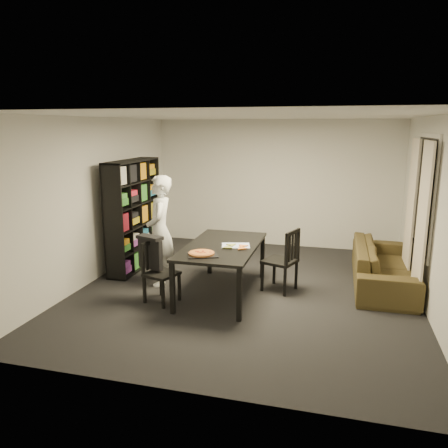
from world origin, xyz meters
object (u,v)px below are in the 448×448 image
(bookshelf, at_px, (134,215))
(person, at_px, (160,231))
(baking_tray, at_px, (203,255))
(pepperoni_pizza, at_px, (201,253))
(dining_table, at_px, (222,249))
(chair_right, at_px, (285,256))
(sofa, at_px, (383,265))
(chair_left, at_px, (157,267))

(bookshelf, bearing_deg, person, -40.66)
(baking_tray, relative_size, pepperoni_pizza, 1.14)
(dining_table, xyz_separation_m, person, (-1.06, 0.19, 0.17))
(chair_right, distance_m, sofa, 1.62)
(bookshelf, height_order, chair_right, bookshelf)
(dining_table, xyz_separation_m, baking_tray, (-0.12, -0.58, 0.07))
(bookshelf, bearing_deg, dining_table, -24.91)
(sofa, bearing_deg, bookshelf, 92.19)
(pepperoni_pizza, distance_m, sofa, 2.98)
(chair_right, xyz_separation_m, sofa, (1.46, 0.66, -0.22))
(bookshelf, xyz_separation_m, pepperoni_pizza, (1.69, -1.42, -0.17))
(person, bearing_deg, pepperoni_pizza, 31.42)
(dining_table, distance_m, baking_tray, 0.59)
(chair_right, distance_m, baking_tray, 1.39)
(pepperoni_pizza, bearing_deg, bookshelf, 139.98)
(dining_table, relative_size, pepperoni_pizza, 5.19)
(person, height_order, sofa, person)
(chair_left, xyz_separation_m, baking_tray, (0.71, -0.09, 0.26))
(chair_left, relative_size, chair_right, 0.91)
(dining_table, distance_m, person, 1.09)
(chair_right, height_order, baking_tray, chair_right)
(dining_table, height_order, pepperoni_pizza, pepperoni_pizza)
(person, relative_size, sofa, 0.78)
(dining_table, height_order, chair_left, chair_left)
(chair_right, distance_m, pepperoni_pizza, 1.40)
(pepperoni_pizza, bearing_deg, person, 140.53)
(chair_left, height_order, baking_tray, chair_left)
(dining_table, bearing_deg, chair_right, 21.52)
(pepperoni_pizza, xyz_separation_m, sofa, (2.48, 1.58, -0.46))
(person, height_order, baking_tray, person)
(bookshelf, relative_size, person, 1.10)
(bookshelf, bearing_deg, pepperoni_pizza, -40.02)
(chair_right, bearing_deg, dining_table, -48.71)
(pepperoni_pizza, bearing_deg, dining_table, 76.54)
(baking_tray, relative_size, sofa, 0.18)
(dining_table, height_order, baking_tray, baking_tray)
(person, bearing_deg, chair_left, -0.49)
(chair_left, distance_m, chair_right, 1.91)
(pepperoni_pizza, relative_size, sofa, 0.16)
(chair_right, bearing_deg, chair_left, -44.23)
(dining_table, xyz_separation_m, pepperoni_pizza, (-0.14, -0.57, 0.09))
(chair_left, relative_size, sofa, 0.39)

